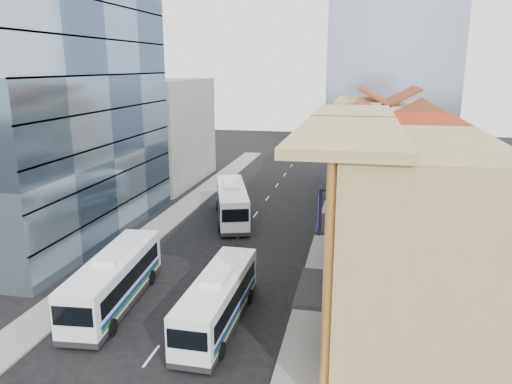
% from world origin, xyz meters
% --- Properties ---
extents(ground, '(200.00, 200.00, 0.00)m').
position_xyz_m(ground, '(0.00, 0.00, 0.00)').
color(ground, black).
rests_on(ground, ground).
extents(sidewalk_right, '(3.00, 90.00, 0.15)m').
position_xyz_m(sidewalk_right, '(8.50, 22.00, 0.07)').
color(sidewalk_right, slate).
rests_on(sidewalk_right, ground).
extents(sidewalk_left, '(3.00, 90.00, 0.15)m').
position_xyz_m(sidewalk_left, '(-8.50, 22.00, 0.07)').
color(sidewalk_left, slate).
rests_on(sidewalk_left, ground).
extents(shophouse_tan, '(8.00, 14.00, 12.00)m').
position_xyz_m(shophouse_tan, '(14.00, 5.00, 6.00)').
color(shophouse_tan, tan).
rests_on(shophouse_tan, ground).
extents(shophouse_red, '(8.00, 10.00, 12.00)m').
position_xyz_m(shophouse_red, '(14.00, 17.00, 6.00)').
color(shophouse_red, '#9A2B11').
rests_on(shophouse_red, ground).
extents(shophouse_cream_near, '(8.00, 9.00, 10.00)m').
position_xyz_m(shophouse_cream_near, '(14.00, 26.50, 5.00)').
color(shophouse_cream_near, silver).
rests_on(shophouse_cream_near, ground).
extents(shophouse_cream_mid, '(8.00, 9.00, 10.00)m').
position_xyz_m(shophouse_cream_mid, '(14.00, 35.50, 5.00)').
color(shophouse_cream_mid, silver).
rests_on(shophouse_cream_mid, ground).
extents(shophouse_cream_far, '(8.00, 12.00, 11.00)m').
position_xyz_m(shophouse_cream_far, '(14.00, 46.00, 5.50)').
color(shophouse_cream_far, silver).
rests_on(shophouse_cream_far, ground).
extents(office_tower, '(12.00, 26.00, 30.00)m').
position_xyz_m(office_tower, '(-17.00, 19.00, 15.00)').
color(office_tower, '#425568').
rests_on(office_tower, ground).
extents(office_block_far, '(10.00, 18.00, 14.00)m').
position_xyz_m(office_block_far, '(-16.00, 42.00, 7.00)').
color(office_block_far, gray).
rests_on(office_block_far, ground).
extents(bus_left_near, '(3.80, 11.99, 3.78)m').
position_xyz_m(bus_left_near, '(-4.86, 6.30, 1.89)').
color(bus_left_near, white).
rests_on(bus_left_near, ground).
extents(bus_left_far, '(6.50, 12.61, 3.95)m').
position_xyz_m(bus_left_far, '(-2.00, 26.56, 1.98)').
color(bus_left_far, white).
rests_on(bus_left_far, ground).
extents(bus_right, '(2.67, 10.94, 3.50)m').
position_xyz_m(bus_right, '(2.70, 5.15, 1.75)').
color(bus_right, white).
rests_on(bus_right, ground).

